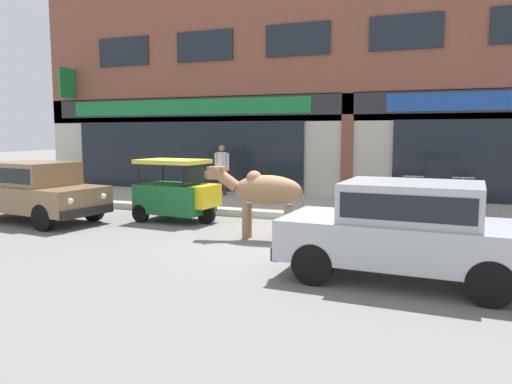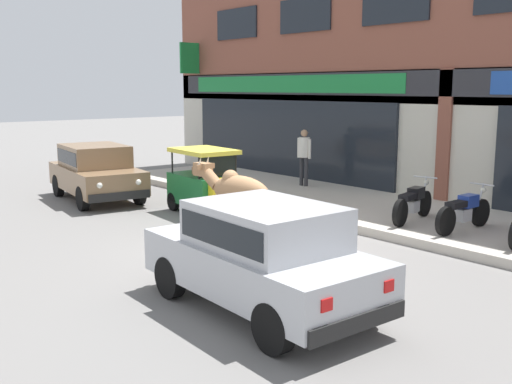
{
  "view_description": "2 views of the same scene",
  "coord_description": "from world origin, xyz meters",
  "px_view_note": "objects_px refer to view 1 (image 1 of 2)",
  "views": [
    {
      "loc": [
        2.97,
        -9.49,
        2.16
      ],
      "look_at": [
        -1.11,
        1.0,
        0.83
      ],
      "focal_mm": 35.0,
      "sensor_mm": 36.0,
      "label": 1
    },
    {
      "loc": [
        8.19,
        -7.05,
        2.95
      ],
      "look_at": [
        -1.3,
        1.0,
        0.77
      ],
      "focal_mm": 42.0,
      "sensor_mm": 36.0,
      "label": 2
    }
  ],
  "objects_px": {
    "pedestrian": "(222,165)",
    "car_0": "(35,188)",
    "motorcycle_2": "(466,199)",
    "cow": "(263,191)",
    "car_1": "(407,226)",
    "motorcycle_1": "(411,197)",
    "auto_rickshaw": "(177,195)",
    "motorcycle_0": "(364,195)"
  },
  "relations": [
    {
      "from": "car_0",
      "to": "cow",
      "type": "bearing_deg",
      "value": 0.5
    },
    {
      "from": "motorcycle_1",
      "to": "pedestrian",
      "type": "distance_m",
      "value": 6.11
    },
    {
      "from": "motorcycle_2",
      "to": "car_1",
      "type": "bearing_deg",
      "value": -99.85
    },
    {
      "from": "motorcycle_2",
      "to": "motorcycle_1",
      "type": "bearing_deg",
      "value": -177.57
    },
    {
      "from": "cow",
      "to": "car_0",
      "type": "xyz_separation_m",
      "value": [
        -5.92,
        -0.05,
        -0.19
      ]
    },
    {
      "from": "motorcycle_0",
      "to": "car_1",
      "type": "bearing_deg",
      "value": -74.88
    },
    {
      "from": "motorcycle_2",
      "to": "auto_rickshaw",
      "type": "bearing_deg",
      "value": -160.11
    },
    {
      "from": "car_1",
      "to": "motorcycle_1",
      "type": "xyz_separation_m",
      "value": [
        -0.32,
        5.48,
        -0.25
      ]
    },
    {
      "from": "car_0",
      "to": "motorcycle_0",
      "type": "relative_size",
      "value": 2.1
    },
    {
      "from": "motorcycle_1",
      "to": "motorcycle_0",
      "type": "bearing_deg",
      "value": -178.64
    },
    {
      "from": "motorcycle_2",
      "to": "cow",
      "type": "bearing_deg",
      "value": -137.37
    },
    {
      "from": "motorcycle_1",
      "to": "auto_rickshaw",
      "type": "bearing_deg",
      "value": -156.33
    },
    {
      "from": "car_1",
      "to": "pedestrian",
      "type": "distance_m",
      "value": 9.33
    },
    {
      "from": "pedestrian",
      "to": "car_0",
      "type": "bearing_deg",
      "value": -117.62
    },
    {
      "from": "pedestrian",
      "to": "motorcycle_1",
      "type": "bearing_deg",
      "value": -13.99
    },
    {
      "from": "motorcycle_1",
      "to": "pedestrian",
      "type": "height_order",
      "value": "pedestrian"
    },
    {
      "from": "cow",
      "to": "car_1",
      "type": "xyz_separation_m",
      "value": [
        2.95,
        -1.93,
        -0.19
      ]
    },
    {
      "from": "auto_rickshaw",
      "to": "motorcycle_0",
      "type": "xyz_separation_m",
      "value": [
        4.16,
        2.3,
        -0.1
      ]
    },
    {
      "from": "auto_rickshaw",
      "to": "motorcycle_1",
      "type": "distance_m",
      "value": 5.81
    },
    {
      "from": "car_0",
      "to": "motorcycle_2",
      "type": "xyz_separation_m",
      "value": [
        9.83,
        3.65,
        -0.25
      ]
    },
    {
      "from": "car_0",
      "to": "auto_rickshaw",
      "type": "bearing_deg",
      "value": 21.4
    },
    {
      "from": "motorcycle_2",
      "to": "pedestrian",
      "type": "distance_m",
      "value": 7.34
    },
    {
      "from": "pedestrian",
      "to": "car_1",
      "type": "bearing_deg",
      "value": -48.19
    },
    {
      "from": "car_1",
      "to": "motorcycle_1",
      "type": "distance_m",
      "value": 5.49
    },
    {
      "from": "cow",
      "to": "car_1",
      "type": "distance_m",
      "value": 3.53
    },
    {
      "from": "cow",
      "to": "car_1",
      "type": "bearing_deg",
      "value": -33.19
    },
    {
      "from": "car_1",
      "to": "car_0",
      "type": "bearing_deg",
      "value": 168.03
    },
    {
      "from": "car_1",
      "to": "motorcycle_1",
      "type": "bearing_deg",
      "value": 93.29
    },
    {
      "from": "motorcycle_0",
      "to": "pedestrian",
      "type": "bearing_deg",
      "value": 162.47
    },
    {
      "from": "motorcycle_2",
      "to": "pedestrian",
      "type": "xyz_separation_m",
      "value": [
        -7.18,
        1.42,
        0.6
      ]
    },
    {
      "from": "pedestrian",
      "to": "cow",
      "type": "bearing_deg",
      "value": -56.98
    },
    {
      "from": "car_0",
      "to": "auto_rickshaw",
      "type": "xyz_separation_m",
      "value": [
        3.23,
        1.27,
        -0.15
      ]
    },
    {
      "from": "motorcycle_0",
      "to": "pedestrian",
      "type": "relative_size",
      "value": 1.12
    },
    {
      "from": "cow",
      "to": "motorcycle_1",
      "type": "xyz_separation_m",
      "value": [
        2.64,
        3.55,
        -0.44
      ]
    },
    {
      "from": "motorcycle_1",
      "to": "motorcycle_2",
      "type": "distance_m",
      "value": 1.28
    },
    {
      "from": "car_0",
      "to": "motorcycle_2",
      "type": "distance_m",
      "value": 10.49
    },
    {
      "from": "car_0",
      "to": "car_1",
      "type": "xyz_separation_m",
      "value": [
        8.87,
        -1.88,
        0.0
      ]
    },
    {
      "from": "motorcycle_1",
      "to": "cow",
      "type": "bearing_deg",
      "value": -126.63
    },
    {
      "from": "car_0",
      "to": "motorcycle_1",
      "type": "relative_size",
      "value": 2.08
    },
    {
      "from": "car_0",
      "to": "pedestrian",
      "type": "relative_size",
      "value": 2.35
    },
    {
      "from": "car_0",
      "to": "auto_rickshaw",
      "type": "relative_size",
      "value": 1.85
    },
    {
      "from": "car_0",
      "to": "motorcycle_0",
      "type": "distance_m",
      "value": 8.22
    }
  ]
}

